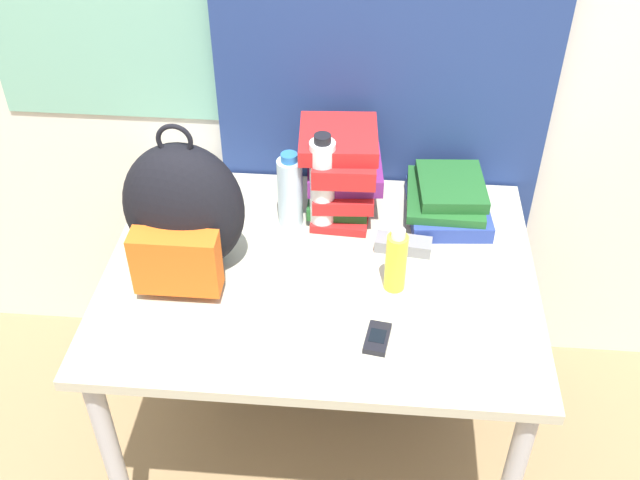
{
  "coord_description": "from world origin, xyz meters",
  "views": [
    {
      "loc": [
        0.12,
        -1.04,
        2.04
      ],
      "look_at": [
        0.0,
        0.43,
        0.85
      ],
      "focal_mm": 42.0,
      "sensor_mm": 36.0,
      "label": 1
    }
  ],
  "objects_px": {
    "book_stack_left": "(342,170)",
    "book_stack_center": "(448,200)",
    "sports_bottle": "(322,185)",
    "backpack": "(183,213)",
    "sunscreen_bottle": "(396,261)",
    "water_bottle": "(290,191)",
    "sunglasses_case": "(403,245)",
    "cell_phone": "(377,338)"
  },
  "relations": [
    {
      "from": "water_bottle",
      "to": "sunscreen_bottle",
      "type": "xyz_separation_m",
      "value": [
        0.29,
        -0.25,
        -0.02
      ]
    },
    {
      "from": "book_stack_center",
      "to": "cell_phone",
      "type": "height_order",
      "value": "book_stack_center"
    },
    {
      "from": "sports_bottle",
      "to": "sunscreen_bottle",
      "type": "xyz_separation_m",
      "value": [
        0.2,
        -0.23,
        -0.06
      ]
    },
    {
      "from": "book_stack_left",
      "to": "water_bottle",
      "type": "distance_m",
      "value": 0.16
    },
    {
      "from": "sunscreen_bottle",
      "to": "cell_phone",
      "type": "bearing_deg",
      "value": -101.09
    },
    {
      "from": "book_stack_center",
      "to": "sunglasses_case",
      "type": "bearing_deg",
      "value": -125.39
    },
    {
      "from": "sunscreen_bottle",
      "to": "book_stack_left",
      "type": "bearing_deg",
      "value": 115.28
    },
    {
      "from": "book_stack_left",
      "to": "book_stack_center",
      "type": "relative_size",
      "value": 1.0
    },
    {
      "from": "sunscreen_bottle",
      "to": "sunglasses_case",
      "type": "xyz_separation_m",
      "value": [
        0.02,
        0.15,
        -0.07
      ]
    },
    {
      "from": "book_stack_left",
      "to": "water_bottle",
      "type": "bearing_deg",
      "value": -150.14
    },
    {
      "from": "sunglasses_case",
      "to": "cell_phone",
      "type": "bearing_deg",
      "value": -100.16
    },
    {
      "from": "book_stack_center",
      "to": "sports_bottle",
      "type": "distance_m",
      "value": 0.37
    },
    {
      "from": "backpack",
      "to": "sunscreen_bottle",
      "type": "xyz_separation_m",
      "value": [
        0.53,
        -0.04,
        -0.09
      ]
    },
    {
      "from": "book_stack_left",
      "to": "sunglasses_case",
      "type": "distance_m",
      "value": 0.28
    },
    {
      "from": "water_bottle",
      "to": "sunglasses_case",
      "type": "height_order",
      "value": "water_bottle"
    },
    {
      "from": "book_stack_left",
      "to": "sunscreen_bottle",
      "type": "relative_size",
      "value": 1.51
    },
    {
      "from": "book_stack_left",
      "to": "cell_phone",
      "type": "relative_size",
      "value": 2.65
    },
    {
      "from": "book_stack_center",
      "to": "sports_bottle",
      "type": "bearing_deg",
      "value": -165.73
    },
    {
      "from": "book_stack_center",
      "to": "sports_bottle",
      "type": "relative_size",
      "value": 0.95
    },
    {
      "from": "backpack",
      "to": "sunglasses_case",
      "type": "height_order",
      "value": "backpack"
    },
    {
      "from": "backpack",
      "to": "cell_phone",
      "type": "relative_size",
      "value": 4.02
    },
    {
      "from": "cell_phone",
      "to": "sunglasses_case",
      "type": "height_order",
      "value": "sunglasses_case"
    },
    {
      "from": "water_bottle",
      "to": "sports_bottle",
      "type": "bearing_deg",
      "value": -7.62
    },
    {
      "from": "backpack",
      "to": "water_bottle",
      "type": "xyz_separation_m",
      "value": [
        0.24,
        0.21,
        -0.07
      ]
    },
    {
      "from": "book_stack_center",
      "to": "cell_phone",
      "type": "relative_size",
      "value": 2.66
    },
    {
      "from": "book_stack_left",
      "to": "book_stack_center",
      "type": "bearing_deg",
      "value": -0.46
    },
    {
      "from": "book_stack_left",
      "to": "sports_bottle",
      "type": "distance_m",
      "value": 0.1
    },
    {
      "from": "sports_bottle",
      "to": "sunscreen_bottle",
      "type": "height_order",
      "value": "sports_bottle"
    },
    {
      "from": "sunscreen_bottle",
      "to": "sports_bottle",
      "type": "bearing_deg",
      "value": 130.85
    },
    {
      "from": "backpack",
      "to": "book_stack_center",
      "type": "height_order",
      "value": "backpack"
    },
    {
      "from": "water_bottle",
      "to": "sunglasses_case",
      "type": "distance_m",
      "value": 0.34
    },
    {
      "from": "backpack",
      "to": "cell_phone",
      "type": "xyz_separation_m",
      "value": [
        0.5,
        -0.23,
        -0.17
      ]
    },
    {
      "from": "sunglasses_case",
      "to": "backpack",
      "type": "bearing_deg",
      "value": -168.5
    },
    {
      "from": "backpack",
      "to": "sunscreen_bottle",
      "type": "relative_size",
      "value": 2.29
    },
    {
      "from": "book_stack_left",
      "to": "cell_phone",
      "type": "xyz_separation_m",
      "value": [
        0.12,
        -0.52,
        -0.12
      ]
    },
    {
      "from": "book_stack_center",
      "to": "sports_bottle",
      "type": "xyz_separation_m",
      "value": [
        -0.35,
        -0.09,
        0.09
      ]
    },
    {
      "from": "book_stack_center",
      "to": "water_bottle",
      "type": "relative_size",
      "value": 1.24
    },
    {
      "from": "water_bottle",
      "to": "cell_phone",
      "type": "bearing_deg",
      "value": -59.79
    },
    {
      "from": "backpack",
      "to": "sports_bottle",
      "type": "height_order",
      "value": "backpack"
    },
    {
      "from": "book_stack_left",
      "to": "water_bottle",
      "type": "height_order",
      "value": "book_stack_left"
    },
    {
      "from": "cell_phone",
      "to": "book_stack_center",
      "type": "bearing_deg",
      "value": 70.22
    },
    {
      "from": "book_stack_center",
      "to": "water_bottle",
      "type": "distance_m",
      "value": 0.45
    }
  ]
}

